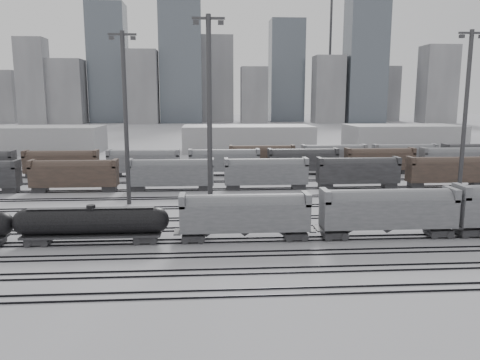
{
  "coord_description": "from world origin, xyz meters",
  "views": [
    {
      "loc": [
        -2.48,
        -51.02,
        16.16
      ],
      "look_at": [
        2.37,
        18.97,
        4.0
      ],
      "focal_mm": 35.0,
      "sensor_mm": 36.0,
      "label": 1
    }
  ],
  "objects": [
    {
      "name": "crane_right",
      "position": [
        91.26,
        305.0,
        57.39
      ],
      "size": [
        42.0,
        1.8,
        100.0
      ],
      "color": "#363638",
      "rests_on": "ground"
    },
    {
      "name": "tank_car_b",
      "position": [
        -15.61,
        1.0,
        2.48
      ],
      "size": [
        17.31,
        2.89,
        4.28
      ],
      "color": "black",
      "rests_on": "ground"
    },
    {
      "name": "hopper_car_a",
      "position": [
        1.68,
        1.0,
        3.3
      ],
      "size": [
        14.93,
        2.97,
        5.34
      ],
      "color": "black",
      "rests_on": "ground"
    },
    {
      "name": "light_mast_b",
      "position": [
        -14.84,
        21.28,
        13.83
      ],
      "size": [
        4.17,
        0.67,
        26.07
      ],
      "color": "#363638",
      "rests_on": "ground"
    },
    {
      "name": "warehouse_right",
      "position": [
        60.0,
        95.0,
        4.0
      ],
      "size": [
        35.0,
        18.0,
        8.0
      ],
      "primitive_type": "cube",
      "color": "#A6A7A9",
      "rests_on": "ground"
    },
    {
      "name": "hopper_car_b",
      "position": [
        18.54,
        1.0,
        3.51
      ],
      "size": [
        15.87,
        3.15,
        5.68
      ],
      "color": "black",
      "rests_on": "ground"
    },
    {
      "name": "warehouse_left",
      "position": [
        -60.0,
        95.0,
        4.0
      ],
      "size": [
        50.0,
        18.0,
        8.0
      ],
      "primitive_type": "cube",
      "color": "#A6A7A9",
      "rests_on": "ground"
    },
    {
      "name": "tracks",
      "position": [
        0.0,
        17.5,
        0.08
      ],
      "size": [
        220.0,
        71.5,
        0.16
      ],
      "color": "black",
      "rests_on": "ground"
    },
    {
      "name": "bg_string_near",
      "position": [
        8.0,
        32.0,
        2.8
      ],
      "size": [
        151.0,
        3.0,
        5.6
      ],
      "color": "slate",
      "rests_on": "ground"
    },
    {
      "name": "bg_string_far",
      "position": [
        35.5,
        56.0,
        2.8
      ],
      "size": [
        66.0,
        3.0,
        5.6
      ],
      "color": "brown",
      "rests_on": "ground"
    },
    {
      "name": "warehouse_mid",
      "position": [
        10.0,
        95.0,
        4.0
      ],
      "size": [
        40.0,
        18.0,
        8.0
      ],
      "primitive_type": "cube",
      "color": "#A6A7A9",
      "rests_on": "ground"
    },
    {
      "name": "light_mast_d",
      "position": [
        39.87,
        23.76,
        14.4
      ],
      "size": [
        4.34,
        0.69,
        27.14
      ],
      "color": "#363638",
      "rests_on": "ground"
    },
    {
      "name": "skyline",
      "position": [
        10.84,
        280.0,
        34.73
      ],
      "size": [
        316.0,
        22.4,
        95.0
      ],
      "color": "#9A9B9D",
      "rests_on": "ground"
    },
    {
      "name": "light_mast_c",
      "position": [
        -2.2,
        13.1,
        14.41
      ],
      "size": [
        4.35,
        0.7,
        27.17
      ],
      "color": "#363638",
      "rests_on": "ground"
    },
    {
      "name": "ground",
      "position": [
        0.0,
        0.0,
        0.0
      ],
      "size": [
        900.0,
        900.0,
        0.0
      ],
      "primitive_type": "plane",
      "color": "silver",
      "rests_on": "ground"
    },
    {
      "name": "crane_left",
      "position": [
        -28.74,
        305.0,
        57.39
      ],
      "size": [
        42.0,
        1.8,
        100.0
      ],
      "color": "#363638",
      "rests_on": "ground"
    },
    {
      "name": "bg_string_mid",
      "position": [
        18.0,
        48.0,
        2.8
      ],
      "size": [
        151.0,
        3.0,
        5.6
      ],
      "color": "black",
      "rests_on": "ground"
    }
  ]
}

